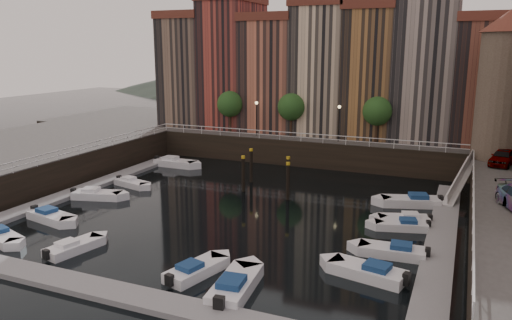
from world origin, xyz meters
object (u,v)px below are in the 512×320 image
at_px(corner_tower, 504,83).
at_px(gangway, 461,178).
at_px(boat_left_2, 96,195).
at_px(boat_left_1, 51,217).
at_px(boat_left_0, 2,237).
at_px(car_a, 503,158).
at_px(mooring_pilings, 267,174).

xyz_separation_m(corner_tower, gangway, (-2.90, -4.50, -8.28)).
bearing_deg(boat_left_2, boat_left_1, -98.91).
bearing_deg(boat_left_0, boat_left_2, 111.83).
relative_size(boat_left_0, car_a, 0.99).
bearing_deg(mooring_pilings, car_a, 16.89).
relative_size(corner_tower, boat_left_0, 3.20).
xyz_separation_m(mooring_pilings, boat_left_1, (-12.62, -14.56, -1.29)).
bearing_deg(corner_tower, mooring_pilings, -155.58).
xyz_separation_m(mooring_pilings, boat_left_2, (-13.39, -8.36, -1.29)).
relative_size(corner_tower, boat_left_2, 2.89).
bearing_deg(corner_tower, boat_left_2, -152.42).
bearing_deg(boat_left_0, car_a, 55.35).
relative_size(gangway, boat_left_0, 1.93).
relative_size(mooring_pilings, boat_left_0, 1.35).
bearing_deg(boat_left_1, gangway, 43.90).
xyz_separation_m(boat_left_0, boat_left_2, (-0.75, 10.78, 0.03)).
bearing_deg(car_a, boat_left_0, -127.18).
height_order(boat_left_0, car_a, car_a).
height_order(gangway, boat_left_0, gangway).
bearing_deg(boat_left_2, car_a, 7.33).
relative_size(boat_left_0, boat_left_2, 0.90).
distance_m(boat_left_1, boat_left_2, 6.25).
height_order(boat_left_1, car_a, car_a).
bearing_deg(boat_left_1, car_a, 43.27).
distance_m(corner_tower, gangway, 9.86).
bearing_deg(boat_left_0, boat_left_1, 107.62).
bearing_deg(gangway, boat_left_2, -157.02).
bearing_deg(boat_left_0, gangway, 56.45).
height_order(boat_left_0, boat_left_1, boat_left_1).
relative_size(corner_tower, boat_left_1, 2.89).
bearing_deg(car_a, gangway, -138.52).
distance_m(boat_left_2, car_a, 36.89).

